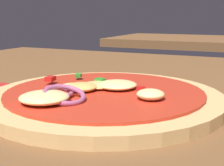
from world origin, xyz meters
The scene contains 3 objects.
dining_table centered at (0.00, 0.00, 0.02)m, with size 1.16×1.02×0.03m.
pizza centered at (-0.05, 0.03, 0.04)m, with size 0.27×0.27×0.03m.
background_table centered at (-0.14, 1.17, 0.02)m, with size 0.77×0.47×0.03m.
Camera 1 is at (0.11, -0.29, 0.14)m, focal length 50.97 mm.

